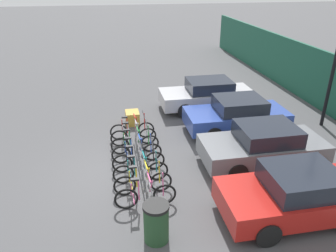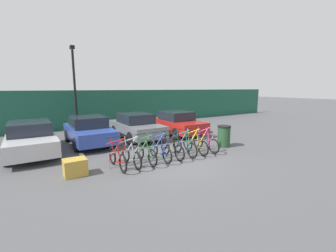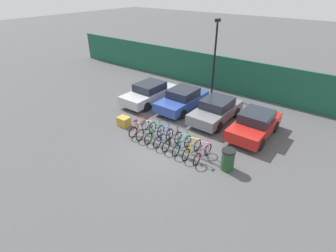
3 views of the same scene
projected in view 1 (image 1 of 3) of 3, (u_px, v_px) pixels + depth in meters
ground_plane at (123, 170)px, 10.72m from camera, size 120.00×120.00×0.00m
bike_rack at (142, 153)px, 10.71m from camera, size 4.69×0.04×0.57m
bicycle_red at (132, 130)px, 12.58m from camera, size 0.68×1.71×1.05m
bicycle_silver at (134, 136)px, 12.11m from camera, size 0.68×1.71×1.05m
bicycle_green at (135, 143)px, 11.58m from camera, size 0.68×1.71×1.05m
bicycle_blue at (137, 152)px, 11.02m from camera, size 0.68×1.71×1.05m
bicycle_black at (139, 161)px, 10.51m from camera, size 0.68×1.71×1.05m
bicycle_teal at (141, 171)px, 9.96m from camera, size 0.68×1.71×1.05m
bicycle_yellow at (143, 182)px, 9.44m from camera, size 0.68×1.71×1.05m
bicycle_pink at (146, 195)px, 8.89m from camera, size 0.68×1.71×1.05m
car_silver at (207, 95)px, 15.28m from camera, size 1.91×4.29×1.40m
car_blue at (237, 115)px, 13.10m from camera, size 1.91×4.03×1.40m
car_grey at (263, 145)px, 10.79m from camera, size 1.91×4.05×1.40m
car_red at (296, 194)px, 8.44m from camera, size 1.91×3.91×1.40m
trash_bin at (156, 222)px, 7.73m from camera, size 0.63×0.63×1.03m
cargo_crate at (132, 118)px, 13.87m from camera, size 0.70×0.56×0.55m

